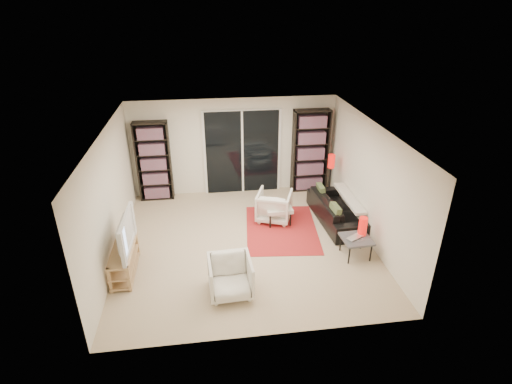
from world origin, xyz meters
TOP-DOWN VIEW (x-y plane):
  - floor at (0.00, 0.00)m, footprint 5.00×5.00m
  - wall_back at (0.00, 2.50)m, footprint 5.00×0.02m
  - wall_front at (0.00, -2.50)m, footprint 5.00×0.02m
  - wall_left at (-2.50, 0.00)m, footprint 0.02×5.00m
  - wall_right at (2.50, 0.00)m, footprint 0.02×5.00m
  - ceiling at (0.00, 0.00)m, footprint 5.00×5.00m
  - sliding_door at (0.20, 2.46)m, footprint 1.92×0.08m
  - bookshelf_left at (-1.95, 2.33)m, footprint 0.80×0.30m
  - bookshelf_right at (1.90, 2.33)m, footprint 0.90×0.30m
  - tv_stand at (-2.27, -0.66)m, footprint 0.37×1.16m
  - tv at (-2.25, -0.66)m, footprint 0.17×1.15m
  - rug at (0.82, 0.44)m, footprint 1.70×2.17m
  - sofa at (2.09, 0.63)m, footprint 0.87×1.97m
  - armchair_back at (0.74, 0.89)m, footprint 0.94×0.95m
  - armchair_front at (-0.42, -1.48)m, footprint 0.74×0.76m
  - ottoman at (0.80, 0.71)m, footprint 0.59×0.49m
  - side_table at (2.04, -0.72)m, footprint 0.57×0.57m
  - laptop at (2.04, -0.75)m, footprint 0.43×0.38m
  - table_lamp at (2.19, -0.60)m, footprint 0.16×0.16m
  - floor_lamp at (2.23, 1.63)m, footprint 0.18×0.18m

SIDE VIEW (x-z plane):
  - floor at x=0.00m, z-range 0.00..0.00m
  - rug at x=0.82m, z-range 0.00..0.01m
  - tv_stand at x=-2.27m, z-range 0.01..0.51m
  - sofa at x=2.09m, z-range 0.00..0.56m
  - armchair_front at x=-0.42m, z-range 0.00..0.66m
  - armchair_back at x=0.74m, z-range 0.00..0.68m
  - ottoman at x=0.80m, z-range 0.15..0.55m
  - side_table at x=2.04m, z-range 0.16..0.56m
  - laptop at x=2.04m, z-range 0.40..0.43m
  - table_lamp at x=2.19m, z-range 0.40..0.77m
  - tv at x=-2.25m, z-range 0.50..1.16m
  - floor_lamp at x=2.23m, z-range 0.29..1.49m
  - bookshelf_left at x=-1.95m, z-range 0.00..1.95m
  - sliding_door at x=0.20m, z-range -0.03..2.13m
  - bookshelf_right at x=1.90m, z-range 0.00..2.10m
  - wall_back at x=0.00m, z-range 0.00..2.40m
  - wall_front at x=0.00m, z-range 0.00..2.40m
  - wall_left at x=-2.50m, z-range 0.00..2.40m
  - wall_right at x=2.50m, z-range 0.00..2.40m
  - ceiling at x=0.00m, z-range 2.39..2.41m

